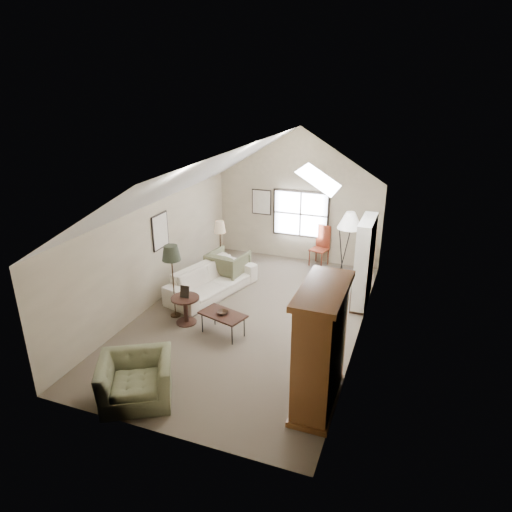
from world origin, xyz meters
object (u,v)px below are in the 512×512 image
(side_table, at_px, (186,310))
(side_chair, at_px, (319,246))
(sofa, at_px, (212,280))
(armchair_near, at_px, (136,380))
(coffee_table, at_px, (223,324))
(armoire, at_px, (320,348))
(armchair_far, at_px, (228,267))

(side_table, bearing_deg, side_chair, 65.25)
(sofa, relative_size, armchair_near, 2.11)
(side_chair, bearing_deg, side_table, -98.74)
(sofa, height_order, coffee_table, sofa)
(armoire, bearing_deg, coffee_table, 148.93)
(armchair_near, bearing_deg, side_table, 70.99)
(armchair_far, height_order, side_table, armchair_far)
(armoire, distance_m, side_chair, 6.28)
(side_table, bearing_deg, sofa, 93.58)
(armoire, relative_size, armchair_near, 1.79)
(armchair_far, bearing_deg, side_chair, -126.15)
(armoire, relative_size, coffee_table, 2.22)
(side_chair, bearing_deg, armchair_near, -86.39)
(armoire, distance_m, sofa, 4.87)
(armchair_near, bearing_deg, coffee_table, 48.98)
(side_table, bearing_deg, coffee_table, -9.41)
(armchair_near, height_order, coffee_table, armchair_near)
(side_chair, bearing_deg, armchair_far, -119.19)
(armoire, height_order, coffee_table, armoire)
(sofa, distance_m, armchair_near, 4.30)
(armchair_far, bearing_deg, side_table, 99.16)
(armchair_near, relative_size, side_chair, 1.02)
(armoire, relative_size, side_table, 3.39)
(armoire, bearing_deg, side_chair, 102.97)
(coffee_table, height_order, side_table, side_table)
(armchair_far, bearing_deg, armoire, 139.54)
(armchair_far, bearing_deg, coffee_table, 120.38)
(coffee_table, bearing_deg, armoire, -31.07)
(armchair_far, distance_m, side_table, 2.41)
(armoire, xyz_separation_m, armchair_near, (-2.97, -1.02, -0.70))
(armchair_far, relative_size, coffee_table, 0.98)
(side_table, relative_size, side_chair, 0.54)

